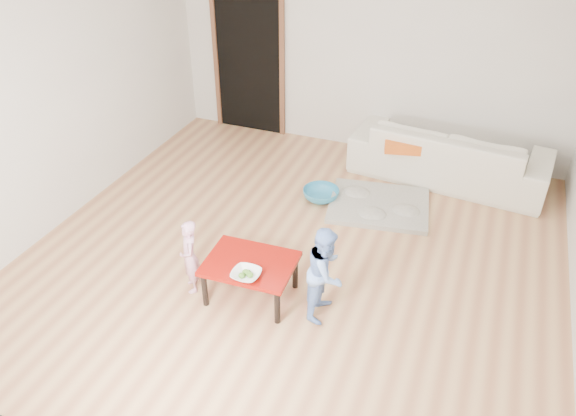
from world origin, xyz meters
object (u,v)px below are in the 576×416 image
Objects in this scene: child_blue at (326,272)px; basin at (321,194)px; bowl at (246,275)px; child_pink at (190,257)px; red_table at (251,279)px; sofa at (450,153)px.

child_blue is 1.84m from basin.
bowl is 0.34× the size of child_pink.
bowl is at bearing 44.21° from child_pink.
child_pink reaches higher than basin.
bowl reaches higher than basin.
basin is at bearing 87.95° from red_table.
sofa is 3.16× the size of child_pink.
basin is at bearing 89.85° from bowl.
child_pink is 0.83× the size of child_blue.
bowl is 1.98m from basin.
red_table is at bearing 64.36° from child_pink.
child_blue is (0.61, 0.25, 0.02)m from bowl.
red_table is at bearing 96.33° from child_blue.
child_blue reaches higher than sofa.
red_table is 0.71m from child_blue.
sofa is 3.06m from red_table.
child_blue is (1.20, 0.15, 0.07)m from child_pink.
child_blue reaches higher than red_table.
sofa is 1.63m from basin.
child_pink is at bearing 63.31° from sofa.
basin is (0.60, 1.85, -0.29)m from child_pink.
child_blue is (0.67, 0.05, 0.24)m from red_table.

